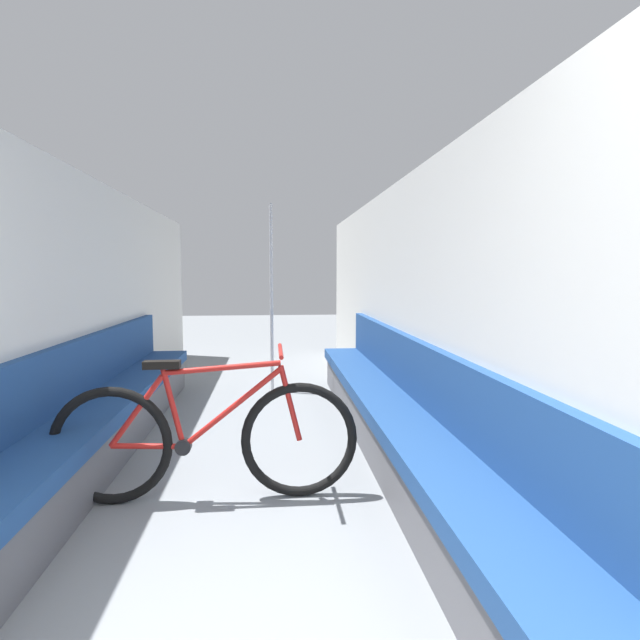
% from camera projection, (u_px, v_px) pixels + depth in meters
% --- Properties ---
extents(wall_left, '(0.10, 9.19, 2.07)m').
position_uv_depth(wall_left, '(51.00, 314.00, 3.32)').
color(wall_left, silver).
rests_on(wall_left, ground).
extents(wall_right, '(0.10, 9.19, 2.07)m').
position_uv_depth(wall_right, '(427.00, 311.00, 3.56)').
color(wall_right, silver).
rests_on(wall_right, ground).
extents(bench_seat_row_left, '(0.44, 4.78, 0.84)m').
position_uv_depth(bench_seat_row_left, '(89.00, 428.00, 3.32)').
color(bench_seat_row_left, '#5B5B60').
rests_on(bench_seat_row_left, ground).
extents(bench_seat_row_right, '(0.44, 4.78, 0.84)m').
position_uv_depth(bench_seat_row_right, '(395.00, 419.00, 3.53)').
color(bench_seat_row_right, '#5B5B60').
rests_on(bench_seat_row_right, ground).
extents(bicycle, '(1.74, 0.46, 0.88)m').
position_uv_depth(bicycle, '(207.00, 439.00, 2.85)').
color(bicycle, black).
rests_on(bicycle, ground).
extents(grab_pole_near, '(0.08, 0.08, 2.05)m').
position_uv_depth(grab_pole_near, '(272.00, 302.00, 5.43)').
color(grab_pole_near, gray).
rests_on(grab_pole_near, ground).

